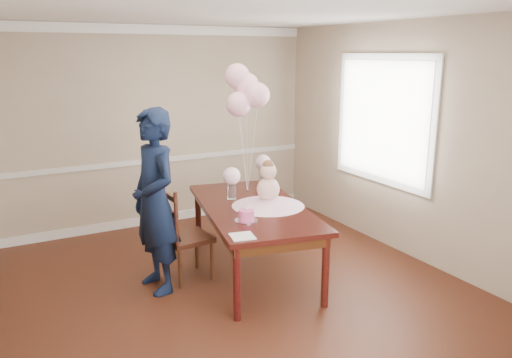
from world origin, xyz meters
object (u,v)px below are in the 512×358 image
dining_table_top (253,208)px  woman (155,202)px  dining_chair_seat (188,238)px  birthday_cake (246,215)px

dining_table_top → woman: size_ratio=1.11×
dining_table_top → woman: woman is taller
dining_chair_seat → woman: 0.59m
dining_table_top → birthday_cake: size_ratio=13.33×
birthday_cake → woman: woman is taller
birthday_cake → dining_chair_seat: bearing=121.9°
dining_table_top → dining_chair_seat: (-0.67, 0.20, -0.29)m
birthday_cake → dining_table_top: bearing=54.5°
birthday_cake → dining_chair_seat: 0.80m
birthday_cake → dining_chair_seat: size_ratio=0.35×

